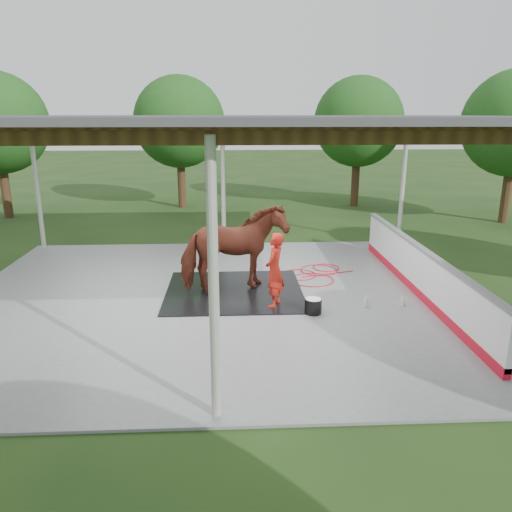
{
  "coord_description": "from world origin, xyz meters",
  "views": [
    {
      "loc": [
        0.25,
        -10.89,
        4.14
      ],
      "look_at": [
        0.8,
        0.07,
        1.01
      ],
      "focal_mm": 35.0,
      "sensor_mm": 36.0,
      "label": 1
    }
  ],
  "objects_px": {
    "dasher_board": "(419,272)",
    "wash_bucket": "(313,306)",
    "horse": "(234,249)",
    "handler": "(275,270)"
  },
  "relations": [
    {
      "from": "dasher_board",
      "to": "handler",
      "type": "xyz_separation_m",
      "value": [
        -3.43,
        -0.61,
        0.29
      ]
    },
    {
      "from": "dasher_board",
      "to": "horse",
      "type": "distance_m",
      "value": 4.36
    },
    {
      "from": "handler",
      "to": "wash_bucket",
      "type": "height_order",
      "value": "handler"
    },
    {
      "from": "dasher_board",
      "to": "handler",
      "type": "distance_m",
      "value": 3.5
    },
    {
      "from": "handler",
      "to": "horse",
      "type": "bearing_deg",
      "value": -115.34
    },
    {
      "from": "horse",
      "to": "wash_bucket",
      "type": "relative_size",
      "value": 6.71
    },
    {
      "from": "dasher_board",
      "to": "horse",
      "type": "bearing_deg",
      "value": 175.24
    },
    {
      "from": "dasher_board",
      "to": "wash_bucket",
      "type": "bearing_deg",
      "value": -157.81
    },
    {
      "from": "dasher_board",
      "to": "horse",
      "type": "relative_size",
      "value": 3.3
    },
    {
      "from": "horse",
      "to": "handler",
      "type": "height_order",
      "value": "horse"
    }
  ]
}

